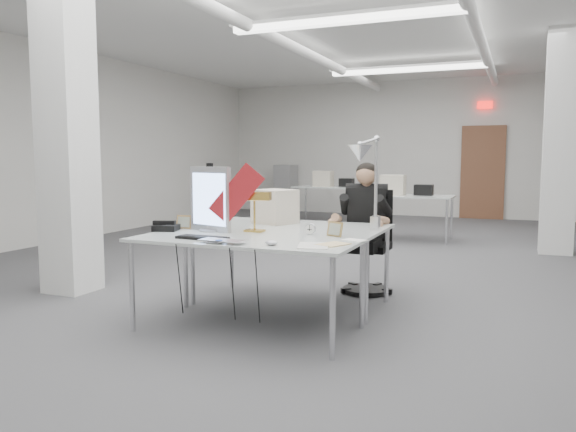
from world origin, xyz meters
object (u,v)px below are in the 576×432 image
monitor (210,199)px  architect_lamp (369,175)px  seated_person (366,206)px  beige_monitor (275,207)px  office_chair (367,247)px  laptop (219,242)px  bankers_lamp (255,214)px  desk_main (248,239)px  desk_phone (166,228)px

monitor → architect_lamp: architect_lamp is taller
monitor → seated_person: bearing=67.0°
beige_monitor → office_chair: bearing=59.5°
laptop → beige_monitor: beige_monitor is taller
monitor → bankers_lamp: monitor is taller
monitor → beige_monitor: size_ratio=1.62×
desk_main → beige_monitor: size_ratio=5.20×
monitor → architect_lamp: (1.30, 0.39, 0.21)m
desk_main → desk_phone: 0.86m
desk_main → monitor: size_ratio=3.22×
desk_main → monitor: 0.60m
monitor → bankers_lamp: size_ratio=1.87×
beige_monitor → seated_person: bearing=57.1°
laptop → architect_lamp: (0.87, 1.01, 0.48)m
office_chair → laptop: (-0.61, -1.98, 0.29)m
monitor → architect_lamp: 1.37m
bankers_lamp → seated_person: bearing=50.0°
seated_person → monitor: 1.67m
beige_monitor → bankers_lamp: bearing=-62.0°
laptop → seated_person: bearing=76.3°
bankers_lamp → desk_phone: bearing=-173.0°
desk_main → bankers_lamp: size_ratio=6.00×
seated_person → laptop: seated_person is taller
desk_main → beige_monitor: 1.01m
bankers_lamp → architect_lamp: 1.03m
desk_main → architect_lamp: architect_lamp is taller
desk_main → bankers_lamp: bearing=107.1°
office_chair → architect_lamp: bearing=-88.2°
monitor → bankers_lamp: bearing=32.8°
bankers_lamp → architect_lamp: bearing=6.2°
office_chair → beige_monitor: 1.07m
laptop → desk_phone: 0.95m
monitor → architect_lamp: size_ratio=0.57×
office_chair → desk_phone: (-1.42, -1.48, 0.30)m
office_chair → desk_phone: 2.07m
office_chair → desk_main: bearing=-122.7°
laptop → architect_lamp: bearing=53.4°
seated_person → bankers_lamp: size_ratio=3.28×
bankers_lamp → desk_phone: bankers_lamp is taller
architect_lamp → beige_monitor: bearing=157.6°
desk_phone → beige_monitor: beige_monitor is taller
seated_person → office_chair: bearing=76.9°
desk_main → bankers_lamp: bankers_lamp is taller
office_chair → monitor: (-1.04, -1.36, 0.56)m
office_chair → monitor: 1.80m
seated_person → beige_monitor: bearing=-156.4°
desk_main → seated_person: bearing=69.8°
office_chair → seated_person: bearing=-103.1°
monitor → office_chair: bearing=68.0°
laptop → desk_phone: bearing=152.1°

